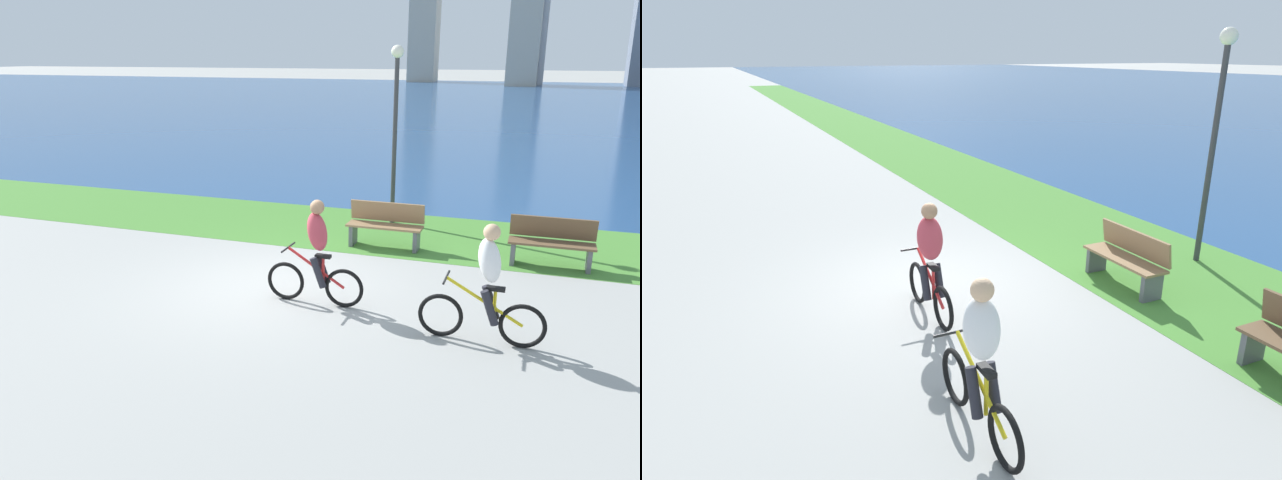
# 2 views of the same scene
# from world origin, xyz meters

# --- Properties ---
(ground_plane) EXTENTS (300.00, 300.00, 0.00)m
(ground_plane) POSITION_xyz_m (0.00, 0.00, 0.00)
(ground_plane) COLOR #9E9E99
(grass_strip_bayside) EXTENTS (120.00, 3.46, 0.01)m
(grass_strip_bayside) POSITION_xyz_m (0.00, 3.84, 0.00)
(grass_strip_bayside) COLOR #478433
(grass_strip_bayside) RESTS_ON ground
(bay_water_surface) EXTENTS (300.00, 78.88, 0.00)m
(bay_water_surface) POSITION_xyz_m (0.00, 45.01, 0.00)
(bay_water_surface) COLOR navy
(bay_water_surface) RESTS_ON ground
(cyclist_lead) EXTENTS (1.58, 0.52, 1.66)m
(cyclist_lead) POSITION_xyz_m (0.90, -0.46, 0.83)
(cyclist_lead) COLOR black
(cyclist_lead) RESTS_ON ground
(cyclist_trailing) EXTENTS (1.69, 0.52, 1.66)m
(cyclist_trailing) POSITION_xyz_m (3.48, -0.98, 0.83)
(cyclist_trailing) COLOR black
(cyclist_trailing) RESTS_ON ground
(bench_near_path) EXTENTS (1.50, 0.47, 0.90)m
(bench_near_path) POSITION_xyz_m (1.19, 2.78, 0.45)
(bench_near_path) COLOR olive
(bench_near_path) RESTS_ON ground
(bench_far_along_path) EXTENTS (1.50, 0.47, 0.90)m
(bench_far_along_path) POSITION_xyz_m (4.32, 2.64, 0.45)
(bench_far_along_path) COLOR brown
(bench_far_along_path) RESTS_ON ground
(lamppost_tall) EXTENTS (0.28, 0.28, 3.92)m
(lamppost_tall) POSITION_xyz_m (0.88, 4.68, 2.57)
(lamppost_tall) COLOR #38383D
(lamppost_tall) RESTS_ON ground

